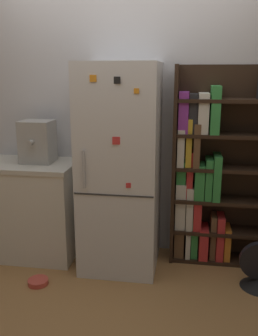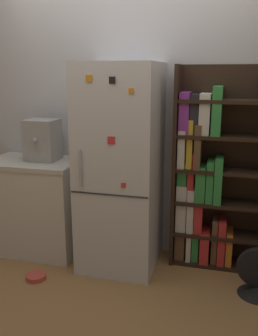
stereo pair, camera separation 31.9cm
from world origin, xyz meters
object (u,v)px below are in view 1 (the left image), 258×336
object	(u,v)px
espresso_machine	(38,142)
pet_bowl	(38,281)
refrigerator	(121,169)
bookshelf	(214,177)

from	to	relation	value
espresso_machine	pet_bowl	xyz separation A→B (m)	(0.17, -0.56, -1.04)
pet_bowl	refrigerator	bearing A→B (deg)	38.10
refrigerator	espresso_machine	size ratio (longest dim) A/B	4.70
espresso_machine	pet_bowl	world-z (taller)	espresso_machine
bookshelf	espresso_machine	xyz separation A→B (m)	(-1.56, -0.12, 0.29)
espresso_machine	pet_bowl	size ratio (longest dim) A/B	2.23
bookshelf	espresso_machine	distance (m)	1.59
espresso_machine	pet_bowl	distance (m)	1.20
refrigerator	espresso_machine	bearing A→B (deg)	173.56
bookshelf	pet_bowl	world-z (taller)	bookshelf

